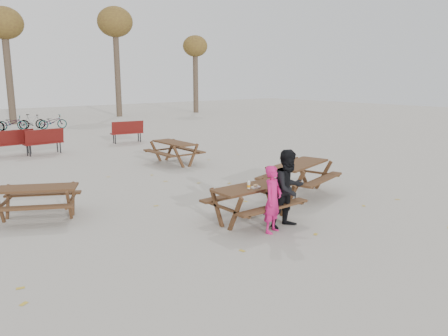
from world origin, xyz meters
TOP-DOWN VIEW (x-y plane):
  - ground at (0.00, 0.00)m, footprint 80.00×80.00m
  - main_picnic_table at (0.00, 0.00)m, footprint 1.80×1.45m
  - food_tray at (-0.09, -0.16)m, footprint 0.18×0.11m
  - bread_roll at (-0.09, -0.16)m, footprint 0.14×0.06m
  - soda_bottle at (-0.23, -0.11)m, footprint 0.07×0.07m
  - child at (-0.16, -0.73)m, footprint 0.57×0.46m
  - adult at (0.31, -0.71)m, footprint 0.79×0.62m
  - picnic_table_east at (2.44, 0.89)m, footprint 2.28×2.01m
  - picnic_table_north at (-3.54, 3.03)m, footprint 2.08×1.95m
  - picnic_table_far at (2.07, 6.44)m, footprint 1.48×1.83m
  - park_bench_row at (-1.55, 11.86)m, footprint 11.05×1.52m
  - tree_row at (0.90, 25.15)m, footprint 32.17×3.52m
  - fallen_leaves at (0.50, 2.50)m, footprint 11.00×11.00m

SIDE VIEW (x-z plane):
  - ground at x=0.00m, z-range 0.00..0.00m
  - fallen_leaves at x=0.50m, z-range 0.00..0.01m
  - picnic_table_north at x=-3.54m, z-range 0.00..0.71m
  - picnic_table_far at x=2.07m, z-range 0.00..0.78m
  - picnic_table_east at x=2.44m, z-range 0.00..0.83m
  - park_bench_row at x=-1.55m, z-range 0.00..1.03m
  - main_picnic_table at x=0.00m, z-range 0.20..0.97m
  - child at x=-0.16m, z-range 0.00..1.34m
  - food_tray at x=-0.09m, z-range 0.78..0.81m
  - adult at x=0.31m, z-range 0.00..1.61m
  - bread_roll at x=-0.09m, z-range 0.81..0.86m
  - soda_bottle at x=-0.23m, z-range 0.76..0.93m
  - tree_row at x=0.90m, z-range 2.06..10.32m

